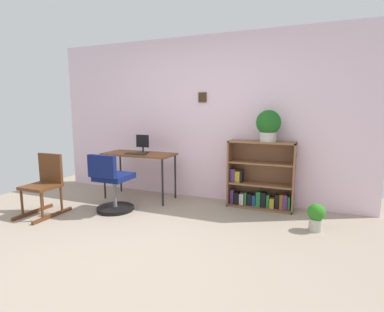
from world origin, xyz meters
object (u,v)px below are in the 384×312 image
at_px(office_chair, 112,186).
at_px(potted_plant_on_shelf, 268,124).
at_px(rocking_chair, 45,184).
at_px(monitor, 143,145).
at_px(keyboard, 136,154).
at_px(desk, 139,157).
at_px(bookshelf_low, 260,179).
at_px(potted_plant_floor, 316,216).

height_order(office_chair, potted_plant_on_shelf, potted_plant_on_shelf).
relative_size(office_chair, rocking_chair, 1.01).
distance_m(monitor, office_chair, 0.92).
bearing_deg(monitor, office_chair, -93.19).
bearing_deg(rocking_chair, potted_plant_on_shelf, 26.07).
height_order(keyboard, office_chair, office_chair).
xyz_separation_m(desk, bookshelf_low, (1.87, 0.29, -0.26)).
height_order(keyboard, rocking_chair, rocking_chair).
height_order(rocking_chair, bookshelf_low, bookshelf_low).
distance_m(bookshelf_low, potted_plant_on_shelf, 0.81).
relative_size(office_chair, bookshelf_low, 0.85).
height_order(monitor, potted_plant_on_shelf, potted_plant_on_shelf).
xyz_separation_m(keyboard, bookshelf_low, (1.84, 0.42, -0.33)).
bearing_deg(bookshelf_low, office_chair, -152.12).
relative_size(keyboard, potted_plant_on_shelf, 0.77).
relative_size(keyboard, potted_plant_floor, 1.03).
distance_m(monitor, bookshelf_low, 1.90).
distance_m(desk, potted_plant_on_shelf, 2.05).
xyz_separation_m(desk, potted_plant_floor, (2.64, -0.36, -0.49)).
relative_size(office_chair, potted_plant_floor, 2.52).
height_order(monitor, office_chair, monitor).
bearing_deg(potted_plant_on_shelf, keyboard, -169.20).
relative_size(rocking_chair, bookshelf_low, 0.84).
xyz_separation_m(keyboard, office_chair, (-0.04, -0.57, -0.38)).
xyz_separation_m(monitor, keyboard, (-0.01, -0.20, -0.12)).
relative_size(bookshelf_low, potted_plant_floor, 2.96).
bearing_deg(office_chair, desk, 89.03).
xyz_separation_m(monitor, rocking_chair, (-0.83, -1.18, -0.45)).
bearing_deg(rocking_chair, office_chair, 27.69).
bearing_deg(desk, potted_plant_on_shelf, 6.77).
bearing_deg(keyboard, office_chair, -93.67).
xyz_separation_m(bookshelf_low, potted_plant_floor, (0.77, -0.65, -0.23)).
bearing_deg(rocking_chair, bookshelf_low, 27.83).
xyz_separation_m(desk, rocking_chair, (-0.80, -1.12, -0.25)).
bearing_deg(office_chair, potted_plant_on_shelf, 25.41).
distance_m(office_chair, potted_plant_on_shelf, 2.35).
bearing_deg(monitor, potted_plant_floor, -9.22).
distance_m(office_chair, potted_plant_floor, 2.68).
xyz_separation_m(keyboard, potted_plant_floor, (2.61, -0.23, -0.56)).
distance_m(monitor, keyboard, 0.23).
bearing_deg(potted_plant_floor, keyboard, 175.06).
distance_m(keyboard, potted_plant_floor, 2.68).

